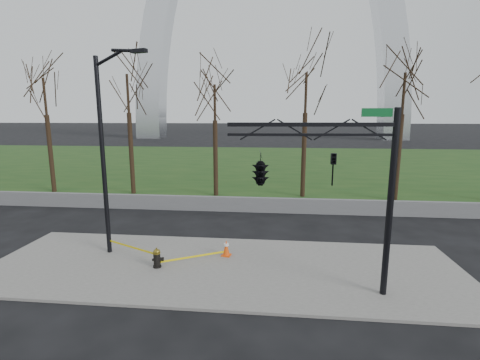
# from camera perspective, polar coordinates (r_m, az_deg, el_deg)

# --- Properties ---
(ground) EXTENTS (500.00, 500.00, 0.00)m
(ground) POSITION_cam_1_polar(r_m,az_deg,el_deg) (13.65, -2.86, -14.38)
(ground) COLOR black
(ground) RESTS_ON ground
(sidewalk) EXTENTS (18.00, 6.00, 0.10)m
(sidewalk) POSITION_cam_1_polar(r_m,az_deg,el_deg) (13.63, -2.87, -14.19)
(sidewalk) COLOR slate
(sidewalk) RESTS_ON ground
(grass_strip) EXTENTS (120.00, 40.00, 0.06)m
(grass_strip) POSITION_cam_1_polar(r_m,az_deg,el_deg) (42.66, 3.23, 2.87)
(grass_strip) COLOR #1A3D16
(grass_strip) RESTS_ON ground
(guardrail) EXTENTS (60.00, 0.30, 0.90)m
(guardrail) POSITION_cam_1_polar(r_m,az_deg,el_deg) (21.00, 0.43, -4.05)
(guardrail) COLOR #59595B
(guardrail) RESTS_ON ground
(tree_row) EXTENTS (47.60, 4.00, 9.58)m
(tree_row) POSITION_cam_1_polar(r_m,az_deg,el_deg) (24.27, 3.24, 8.30)
(tree_row) COLOR black
(tree_row) RESTS_ON ground
(fire_hydrant) EXTENTS (0.48, 0.31, 0.77)m
(fire_hydrant) POSITION_cam_1_polar(r_m,az_deg,el_deg) (13.73, -13.50, -12.45)
(fire_hydrant) COLOR black
(fire_hydrant) RESTS_ON sidewalk
(traffic_cone) EXTENTS (0.41, 0.41, 0.68)m
(traffic_cone) POSITION_cam_1_polar(r_m,az_deg,el_deg) (14.39, -2.29, -11.11)
(traffic_cone) COLOR #EE4B0C
(traffic_cone) RESTS_ON sidewalk
(street_light) EXTENTS (2.34, 0.79, 8.21)m
(street_light) POSITION_cam_1_polar(r_m,az_deg,el_deg) (14.71, -21.19, 5.73)
(street_light) COLOR black
(street_light) RESTS_ON ground
(traffic_signal_mast) EXTENTS (5.09, 2.52, 6.00)m
(traffic_signal_mast) POSITION_cam_1_polar(r_m,az_deg,el_deg) (10.60, 7.53, 1.74)
(traffic_signal_mast) COLOR black
(traffic_signal_mast) RESTS_ON ground
(caution_tape) EXTENTS (4.96, 1.35, 0.40)m
(caution_tape) POSITION_cam_1_polar(r_m,az_deg,el_deg) (14.31, -12.73, -11.49)
(caution_tape) COLOR yellow
(caution_tape) RESTS_ON ground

